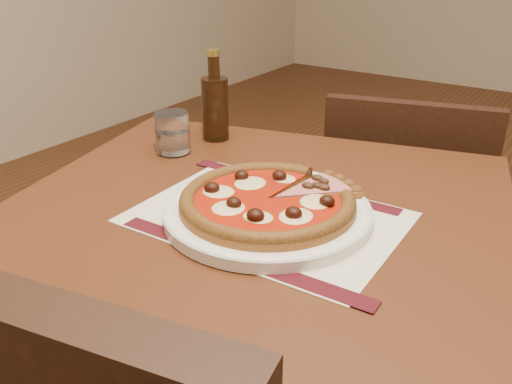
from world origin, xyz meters
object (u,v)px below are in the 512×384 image
Objects in this scene: chair_far at (400,223)px; pizza at (267,200)px; water_glass at (172,133)px; bottle at (215,105)px; plate at (267,212)px; table at (249,268)px.

pizza is (-0.02, -0.62, 0.31)m from chair_far.
chair_far is at bearing 55.63° from water_glass.
water_glass is at bearing 156.69° from pizza.
bottle is (-0.29, 0.25, 0.04)m from pizza.
pizza is 0.34m from water_glass.
plate is 1.19× the size of pizza.
table is at bearing -174.06° from plate.
chair_far is 0.70m from pizza.
water_glass reaches higher than plate.
plate is at bearing -23.22° from water_glass.
bottle is at bearing 35.03° from chair_far.
plate is 0.02m from pizza.
bottle is at bearing 135.89° from table.
water_glass is (-0.31, 0.13, 0.03)m from plate.
bottle is (0.02, 0.11, 0.03)m from water_glass.
pizza reaches higher than plate.
chair_far is 9.83× the size of water_glass.
pizza is at bearing -116.42° from plate.
bottle is at bearing 139.59° from plate.
chair_far reaches higher than plate.
water_glass is (-0.31, 0.13, 0.01)m from pizza.
table is at bearing 70.33° from chair_far.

